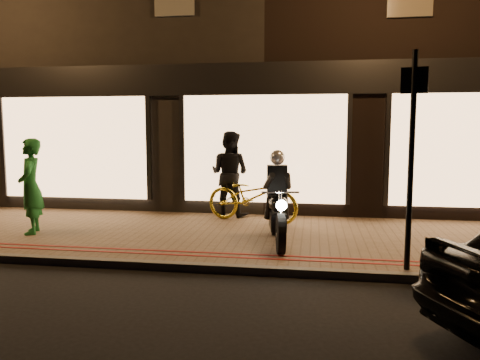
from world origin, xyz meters
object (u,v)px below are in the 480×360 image
(motorcycle, at_px, (278,207))
(sign_post, at_px, (412,149))
(person_green, at_px, (31,186))
(bicycle_gold, at_px, (252,196))

(motorcycle, relative_size, sign_post, 0.65)
(person_green, bearing_deg, sign_post, 54.30)
(bicycle_gold, bearing_deg, sign_post, -120.42)
(bicycle_gold, relative_size, person_green, 1.16)
(bicycle_gold, height_order, person_green, person_green)
(bicycle_gold, distance_m, person_green, 4.28)
(motorcycle, height_order, sign_post, sign_post)
(sign_post, height_order, bicycle_gold, sign_post)
(motorcycle, bearing_deg, bicycle_gold, 102.66)
(sign_post, bearing_deg, motorcycle, 147.17)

